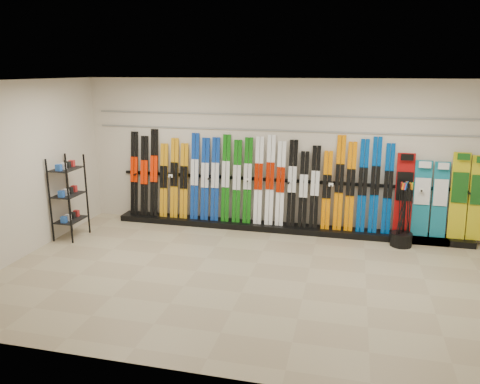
# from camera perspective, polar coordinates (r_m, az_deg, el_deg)

# --- Properties ---
(floor) EXTENTS (8.00, 8.00, 0.00)m
(floor) POSITION_cam_1_polar(r_m,az_deg,el_deg) (7.47, 1.18, -10.28)
(floor) COLOR tan
(floor) RESTS_ON ground
(back_wall) EXTENTS (8.00, 0.00, 8.00)m
(back_wall) POSITION_cam_1_polar(r_m,az_deg,el_deg) (9.38, 4.52, 4.48)
(back_wall) COLOR beige
(back_wall) RESTS_ON floor
(left_wall) EXTENTS (0.00, 5.00, 5.00)m
(left_wall) POSITION_cam_1_polar(r_m,az_deg,el_deg) (8.73, -25.38, 2.33)
(left_wall) COLOR beige
(left_wall) RESTS_ON floor
(ceiling) EXTENTS (8.00, 8.00, 0.00)m
(ceiling) POSITION_cam_1_polar(r_m,az_deg,el_deg) (6.78, 1.31, 13.38)
(ceiling) COLOR silver
(ceiling) RESTS_ON back_wall
(ski_rack_base) EXTENTS (8.00, 0.40, 0.12)m
(ski_rack_base) POSITION_cam_1_polar(r_m,az_deg,el_deg) (9.50, 5.47, -4.39)
(ski_rack_base) COLOR black
(ski_rack_base) RESTS_ON floor
(skis) EXTENTS (5.38, 0.27, 1.83)m
(skis) POSITION_cam_1_polar(r_m,az_deg,el_deg) (9.42, 1.63, 1.29)
(skis) COLOR black
(skis) RESTS_ON ski_rack_base
(snowboards) EXTENTS (1.59, 0.24, 1.59)m
(snowboards) POSITION_cam_1_polar(r_m,az_deg,el_deg) (9.41, 23.19, -0.58)
(snowboards) COLOR #990C0C
(snowboards) RESTS_ON ski_rack_base
(accessory_rack) EXTENTS (0.40, 0.60, 1.59)m
(accessory_rack) POSITION_cam_1_polar(r_m,az_deg,el_deg) (9.49, -20.15, -0.64)
(accessory_rack) COLOR black
(accessory_rack) RESTS_ON floor
(pole_bin) EXTENTS (0.39, 0.39, 0.25)m
(pole_bin) POSITION_cam_1_polar(r_m,az_deg,el_deg) (9.16, 19.04, -5.48)
(pole_bin) COLOR black
(pole_bin) RESTS_ON floor
(ski_poles) EXTENTS (0.28, 0.26, 1.18)m
(ski_poles) POSITION_cam_1_polar(r_m,az_deg,el_deg) (9.03, 19.37, -2.55)
(ski_poles) COLOR black
(ski_poles) RESTS_ON pole_bin
(slatwall_rail_0) EXTENTS (7.60, 0.02, 0.03)m
(slatwall_rail_0) POSITION_cam_1_polar(r_m,az_deg,el_deg) (9.29, 4.56, 7.50)
(slatwall_rail_0) COLOR gray
(slatwall_rail_0) RESTS_ON back_wall
(slatwall_rail_1) EXTENTS (7.60, 0.02, 0.03)m
(slatwall_rail_1) POSITION_cam_1_polar(r_m,az_deg,el_deg) (9.25, 4.60, 9.34)
(slatwall_rail_1) COLOR gray
(slatwall_rail_1) RESTS_ON back_wall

